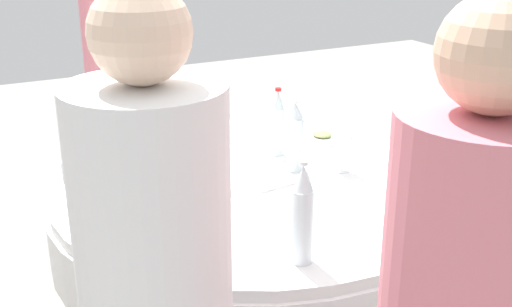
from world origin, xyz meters
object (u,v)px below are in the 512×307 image
Objects in this scene: bottle_clear_outer at (302,216)px; wine_glass_near at (343,146)px; bottle_clear_north at (278,124)px; person_outer at (121,85)px; dining_table at (256,214)px; wine_glass_far at (71,174)px; plate_inner at (155,166)px; bottle_clear_south at (295,138)px; wine_glass_mid at (218,163)px; chair_mid at (480,202)px; plate_rear at (411,191)px; bottle_brown_east at (91,196)px; wine_glass_north at (153,211)px; plate_right at (322,137)px; plate_west at (213,135)px.

wine_glass_near is at bearing -43.45° from bottle_clear_outer.
bottle_clear_outer is 2.11× the size of wine_glass_near.
person_outer is at bearing 26.42° from bottle_clear_north.
dining_table is 10.38× the size of wine_glass_near.
bottle_clear_outer reaches higher than wine_glass_far.
bottle_clear_north is 0.96m from person_outer.
bottle_clear_south is at bearing -118.59° from plate_inner.
wine_glass_mid reaches higher than chair_mid.
plate_rear is (-0.38, -0.61, -0.09)m from wine_glass_mid.
bottle_brown_east is at bearing 99.47° from dining_table.
bottle_clear_north is 1.19× the size of plate_inner.
bottle_brown_east is at bearing 99.22° from bottle_clear_south.
bottle_clear_north reaches higher than wine_glass_north.
wine_glass_far is at bearing 98.76° from plate_right.
plate_right is (0.89, -0.64, -0.14)m from bottle_clear_outer.
plate_rear is at bearing -155.89° from plate_west.
wine_glass_north is at bearing 103.86° from wine_glass_near.
bottle_clear_south reaches higher than plate_right.
dining_table is 0.29m from wine_glass_mid.
bottle_clear_south reaches higher than wine_glass_far.
plate_west is at bearing 59.57° from plate_right.
plate_inner is at bearing -18.73° from wine_glass_north.
wine_glass_north is 1.00m from plate_west.
dining_table is 0.73m from wine_glass_far.
bottle_clear_north is (0.22, -0.21, 0.28)m from dining_table.
plate_right is (0.29, -0.48, 0.16)m from dining_table.
chair_mid is (-0.22, -1.16, -0.32)m from wine_glass_mid.
wine_glass_far is at bearing 67.34° from plate_rear.
person_outer is at bearing 26.10° from wine_glass_near.
wine_glass_near is at bearing -75.19° from person_outer.
wine_glass_mid is 0.73m from plate_rear.
bottle_clear_south is 0.34× the size of chair_mid.
plate_rear is at bearing -68.57° from bottle_clear_outer.
wine_glass_mid is 1.22m from chair_mid.
person_outer is at bearing 3.29° from wine_glass_mid.
chair_mid is at bearing -100.57° from wine_glass_far.
bottle_brown_east is 0.55m from plate_inner.
wine_glass_north is at bearing 129.89° from wine_glass_mid.
bottle_clear_south is at bearing 172.42° from bottle_clear_north.
bottle_brown_east reaches higher than chair_mid.
plate_west is (0.51, 0.13, -0.12)m from bottle_clear_south.
bottle_clear_south is 0.19m from wine_glass_near.
bottle_clear_south is at bearing -81.65° from dining_table.
wine_glass_north is 0.16× the size of chair_mid.
bottle_clear_outer reaches higher than plate_rear.
person_outer is at bearing -25.34° from wine_glass_far.
chair_mid is (-0.23, -0.81, -0.36)m from bottle_clear_south.
person_outer reaches higher than wine_glass_far.
person_outer is (1.19, -0.44, 0.04)m from bottle_brown_east.
plate_west is (0.82, -0.56, -0.09)m from wine_glass_north.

